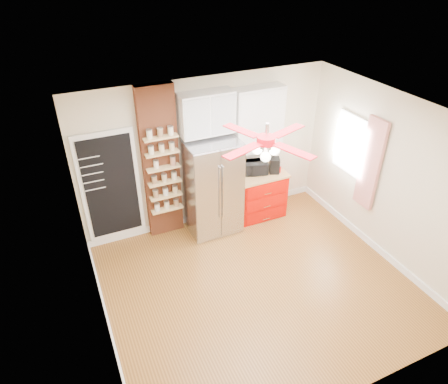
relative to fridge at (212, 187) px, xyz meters
name	(u,v)px	position (x,y,z in m)	size (l,w,h in m)	color
floor	(257,284)	(0.05, -1.63, -0.88)	(4.50, 4.50, 0.00)	brown
ceiling	(268,119)	(0.05, -1.63, 1.83)	(4.50, 4.50, 0.00)	white
wall_back	(206,153)	(0.05, 0.37, 0.48)	(4.50, 0.02, 2.70)	beige
wall_front	(362,320)	(0.05, -3.63, 0.48)	(4.50, 0.02, 2.70)	beige
wall_left	(93,258)	(-2.20, -1.63, 0.48)	(0.02, 4.00, 2.70)	beige
wall_right	(388,179)	(2.30, -1.63, 0.48)	(0.02, 4.00, 2.70)	beige
chalkboard	(111,187)	(-1.65, 0.33, 0.23)	(0.95, 0.05, 1.95)	white
brick_pillar	(161,164)	(-0.80, 0.29, 0.48)	(0.60, 0.16, 2.70)	brown
fridge	(212,187)	(0.00, 0.00, 0.00)	(0.90, 0.70, 1.75)	silver
upper_glass_cabinet	(206,113)	(0.00, 0.20, 1.27)	(0.90, 0.35, 0.70)	white
red_cabinet	(259,194)	(0.97, 0.05, -0.42)	(0.94, 0.64, 0.90)	#BE0901
upper_shelf_unit	(258,120)	(0.97, 0.22, 1.00)	(0.90, 0.30, 1.15)	white
window	(351,145)	(2.28, -0.73, 0.68)	(0.04, 0.75, 1.05)	white
curtain	(370,164)	(2.23, -1.28, 0.57)	(0.06, 0.40, 1.55)	red
ceiling_fan	(266,141)	(0.05, -1.63, 1.55)	(1.40, 1.40, 0.44)	silver
toaster_oven	(255,167)	(0.89, 0.09, 0.14)	(0.42, 0.28, 0.23)	black
coffee_maker	(274,165)	(1.22, -0.03, 0.17)	(0.18, 0.20, 0.28)	black
canister_left	(278,169)	(1.29, -0.06, 0.09)	(0.09, 0.09, 0.14)	#BB0A0A
canister_right	(277,165)	(1.34, 0.08, 0.10)	(0.11, 0.11, 0.15)	#B02509
pantry_jar_oats	(156,164)	(-0.91, 0.17, 0.56)	(0.08, 0.08, 0.13)	beige
pantry_jar_beans	(173,161)	(-0.63, 0.15, 0.57)	(0.09, 0.09, 0.14)	#9D694F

